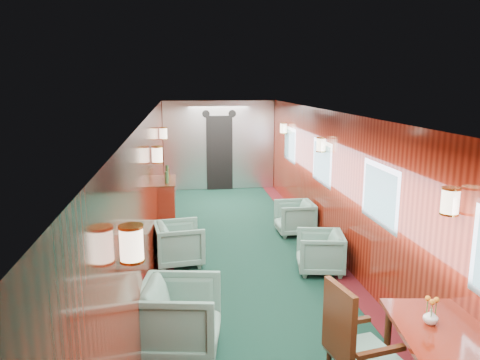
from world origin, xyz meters
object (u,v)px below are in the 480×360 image
Objects in this scene: side_chair at (352,343)px; credenza at (167,204)px; dining_table at (442,342)px; armchair_right_near at (320,252)px; armchair_right_far at (295,218)px; armchair_left_near at (181,316)px; armchair_left_far at (179,244)px.

credenza reaches higher than side_chair.
dining_table reaches higher than armchair_right_near.
dining_table is 0.94× the size of credenza.
side_chair is at bearing -8.63° from armchair_right_far.
dining_table is 1.40× the size of armchair_left_near.
dining_table is at bearing -23.66° from side_chair.
side_chair is 3.94m from armchair_left_far.
armchair_right_far is at bearing -21.13° from armchair_left_near.
armchair_right_near is at bearing -39.27° from armchair_left_near.
armchair_left_near is at bearing 172.37° from armchair_left_far.
armchair_left_near is 4.33m from armchair_right_far.
armchair_left_far is at bearing -83.08° from credenza.
armchair_left_far is 2.53m from armchair_right_far.
armchair_right_far is (2.43, -0.66, -0.18)m from credenza.
credenza is 2.53m from armchair_right_far.
dining_table reaches higher than armchair_right_far.
side_chair is 1.70× the size of armchair_right_far.
armchair_left_near is (-1.49, 1.15, -0.26)m from side_chair.
dining_table is at bearing -0.03° from armchair_right_far.
dining_table is 3.22m from armchair_right_near.
side_chair reaches higher than armchair_right_near.
armchair_right_far is (2.20, 1.25, -0.02)m from armchair_left_far.
side_chair is 5.81m from credenza.
armchair_right_near is (2.14, -0.60, -0.03)m from armchair_left_far.
credenza is at bearing -0.93° from armchair_left_far.
armchair_left_near reaches higher than armchair_left_far.
armchair_left_near is 1.23× the size of armchair_right_near.
armchair_right_far is (2.19, 3.73, -0.07)m from armchair_left_near.
credenza reaches higher than armchair_right_far.
armchair_left_far is 1.07× the size of armchair_right_far.
armchair_left_near is at bearing -30.87° from armchair_right_far.
side_chair reaches higher than armchair_left_far.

